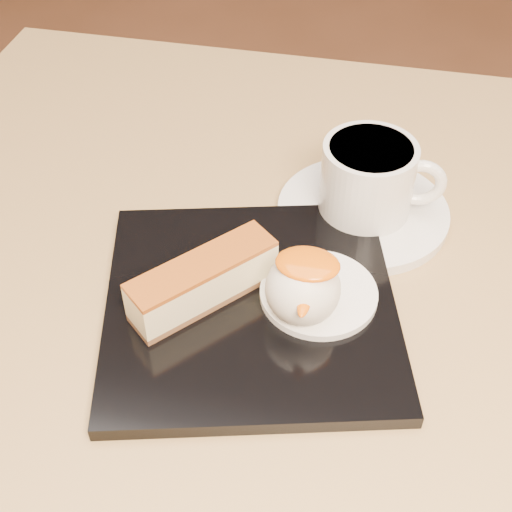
% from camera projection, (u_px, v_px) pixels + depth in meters
% --- Properties ---
extents(table, '(0.80, 0.80, 0.72)m').
position_uv_depth(table, '(277.00, 426.00, 0.66)').
color(table, black).
rests_on(table, ground).
extents(dessert_plate, '(0.27, 0.27, 0.01)m').
position_uv_depth(dessert_plate, '(251.00, 305.00, 0.55)').
color(dessert_plate, black).
rests_on(dessert_plate, table).
extents(cheesecake, '(0.10, 0.11, 0.04)m').
position_uv_depth(cheesecake, '(203.00, 281.00, 0.53)').
color(cheesecake, brown).
rests_on(cheesecake, dessert_plate).
extents(cream_smear, '(0.09, 0.09, 0.01)m').
position_uv_depth(cream_smear, '(319.00, 293.00, 0.54)').
color(cream_smear, white).
rests_on(cream_smear, dessert_plate).
extents(ice_cream_scoop, '(0.06, 0.06, 0.06)m').
position_uv_depth(ice_cream_scoop, '(303.00, 289.00, 0.51)').
color(ice_cream_scoop, white).
rests_on(ice_cream_scoop, cream_smear).
extents(mango_sauce, '(0.05, 0.04, 0.01)m').
position_uv_depth(mango_sauce, '(308.00, 264.00, 0.50)').
color(mango_sauce, orange).
rests_on(mango_sauce, ice_cream_scoop).
extents(mint_sprig, '(0.03, 0.02, 0.00)m').
position_uv_depth(mint_sprig, '(286.00, 263.00, 0.56)').
color(mint_sprig, green).
rests_on(mint_sprig, cream_smear).
extents(saucer, '(0.15, 0.15, 0.01)m').
position_uv_depth(saucer, '(363.00, 212.00, 0.63)').
color(saucer, white).
rests_on(saucer, table).
extents(coffee_cup, '(0.11, 0.08, 0.06)m').
position_uv_depth(coffee_cup, '(370.00, 178.00, 0.60)').
color(coffee_cup, white).
rests_on(coffee_cup, saucer).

